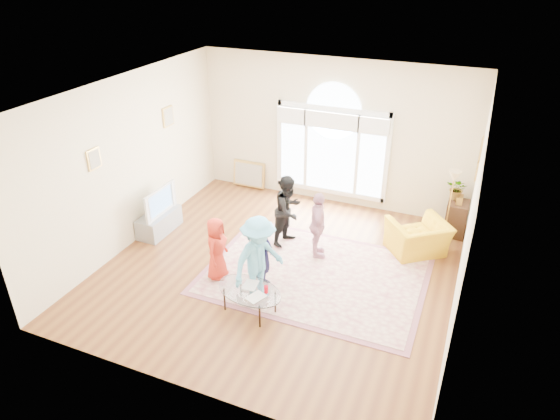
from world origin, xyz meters
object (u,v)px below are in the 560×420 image
at_px(tv_console, 159,222).
at_px(coffee_table, 250,291).
at_px(area_rug, 315,275).
at_px(television, 157,201).
at_px(armchair, 418,238).

distance_m(tv_console, coffee_table, 3.21).
distance_m(area_rug, tv_console, 3.43).
bearing_deg(area_rug, tv_console, 176.16).
relative_size(television, armchair, 0.97).
relative_size(area_rug, tv_console, 3.60).
height_order(tv_console, armchair, armchair).
distance_m(tv_console, television, 0.49).
distance_m(coffee_table, armchair, 3.51).
bearing_deg(area_rug, armchair, 43.40).
bearing_deg(coffee_table, armchair, 64.94).
xyz_separation_m(area_rug, television, (-3.41, 0.23, 0.69)).
height_order(area_rug, tv_console, tv_console).
height_order(television, armchair, television).
bearing_deg(coffee_table, television, 163.32).
height_order(tv_console, coffee_table, coffee_table).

